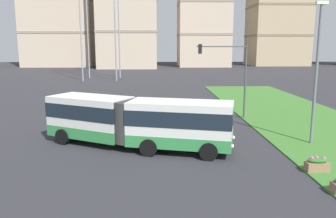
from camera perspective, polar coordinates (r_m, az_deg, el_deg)
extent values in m
cube|color=silver|center=(19.78, 2.11, -2.40)|extent=(6.44, 3.92, 2.55)
cube|color=#338C47|center=(20.01, 2.09, -4.98)|extent=(6.46, 3.95, 0.70)
cube|color=#19232D|center=(19.69, 2.12, -1.19)|extent=(6.48, 3.97, 0.90)
cube|color=silver|center=(22.32, -12.87, -1.17)|extent=(5.76, 4.67, 2.55)
cube|color=#338C47|center=(22.52, -12.78, -3.47)|extent=(5.79, 4.70, 0.70)
cube|color=#19232D|center=(22.24, -12.92, -0.10)|extent=(5.82, 4.73, 0.90)
cylinder|color=#383838|center=(20.53, -6.16, -1.98)|extent=(2.40, 2.40, 2.45)
cylinder|color=black|center=(21.05, 7.56, -5.13)|extent=(1.04, 0.52, 1.00)
cylinder|color=black|center=(18.66, 6.85, -7.16)|extent=(1.04, 0.52, 1.00)
cylinder|color=black|center=(21.59, -1.49, -4.64)|extent=(1.04, 0.52, 1.00)
cylinder|color=black|center=(19.27, -3.32, -6.53)|extent=(1.04, 0.52, 1.00)
cylinder|color=black|center=(24.34, -13.27, -3.18)|extent=(1.01, 0.72, 1.00)
cylinder|color=black|center=(22.54, -17.33, -4.47)|extent=(1.01, 0.72, 1.00)
sphere|color=#F9EFC6|center=(20.57, 10.89, -4.74)|extent=(0.24, 0.24, 0.24)
sphere|color=#F9EFC6|center=(18.84, 10.70, -6.15)|extent=(0.24, 0.24, 0.24)
cube|color=silver|center=(32.96, -11.88, 0.57)|extent=(4.51, 2.09, 0.80)
cube|color=black|center=(32.89, -12.18, 1.78)|extent=(2.48, 1.84, 0.60)
cylinder|color=black|center=(33.55, -9.01, 0.39)|extent=(0.65, 0.26, 0.64)
cylinder|color=black|center=(31.81, -9.62, -0.18)|extent=(0.65, 0.26, 0.64)
cylinder|color=black|center=(34.25, -13.94, 0.42)|extent=(0.65, 0.26, 0.64)
cylinder|color=black|center=(32.55, -14.80, -0.14)|extent=(0.65, 0.26, 0.64)
cube|color=#937051|center=(18.49, 23.79, -8.84)|extent=(1.10, 0.56, 0.44)
ellipsoid|color=#2D6B28|center=(18.39, 23.86, -7.89)|extent=(0.99, 0.50, 0.28)
sphere|color=#D14C99|center=(18.24, 23.09, -7.65)|extent=(0.20, 0.20, 0.20)
sphere|color=#D14C99|center=(18.43, 23.78, -7.52)|extent=(0.20, 0.20, 0.20)
sphere|color=#D14C99|center=(18.43, 24.76, -7.60)|extent=(0.20, 0.20, 0.20)
cylinder|color=#474C51|center=(29.53, 12.88, 4.46)|extent=(0.16, 0.16, 6.33)
cylinder|color=#474C51|center=(28.92, 9.03, 10.36)|extent=(4.20, 0.10, 0.10)
cube|color=black|center=(28.64, 5.42, 10.04)|extent=(0.28, 0.28, 0.80)
sphere|color=red|center=(28.64, 5.43, 10.54)|extent=(0.16, 0.16, 0.16)
sphere|color=yellow|center=(28.64, 5.42, 10.02)|extent=(0.16, 0.16, 0.16)
sphere|color=green|center=(28.64, 5.41, 9.50)|extent=(0.16, 0.16, 0.16)
cylinder|color=slate|center=(22.80, 23.65, 4.98)|extent=(0.18, 0.18, 8.58)
cube|color=white|center=(22.87, 24.49, 15.98)|extent=(0.70, 0.28, 0.20)
cube|color=gray|center=(112.67, -17.55, 12.06)|extent=(20.83, 16.52, 0.70)
cube|color=gray|center=(113.43, -17.84, 16.98)|extent=(20.83, 16.52, 0.70)
cube|color=gray|center=(101.20, -6.65, 12.65)|extent=(16.52, 18.10, 0.70)
cube|color=gray|center=(107.65, 5.92, 12.31)|extent=(15.45, 15.32, 0.70)
cube|color=gray|center=(108.34, 6.02, 17.21)|extent=(15.45, 15.32, 0.70)
cube|color=#85765B|center=(118.38, 17.84, 11.66)|extent=(17.55, 15.79, 0.70)
cube|color=#85765B|center=(119.00, 18.10, 16.06)|extent=(17.55, 15.79, 0.70)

